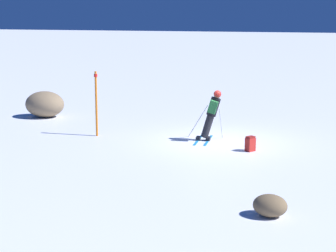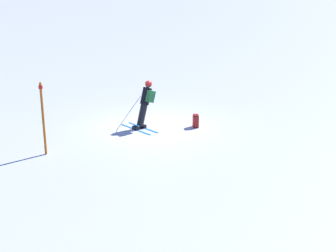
# 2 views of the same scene
# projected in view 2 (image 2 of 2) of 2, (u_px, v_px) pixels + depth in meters

# --- Properties ---
(ground_plane) EXTENTS (300.00, 300.00, 0.00)m
(ground_plane) POSITION_uv_depth(u_px,v_px,m) (152.00, 127.00, 18.18)
(ground_plane) COLOR white
(skier) EXTENTS (1.40, 1.81, 1.85)m
(skier) POSITION_uv_depth(u_px,v_px,m) (145.00, 102.00, 17.77)
(skier) COLOR #1E7AC6
(skier) RESTS_ON ground
(spare_backpack) EXTENTS (0.34, 0.37, 0.50)m
(spare_backpack) POSITION_uv_depth(u_px,v_px,m) (196.00, 121.00, 18.05)
(spare_backpack) COLOR #AD231E
(spare_backpack) RESTS_ON ground
(trail_marker) EXTENTS (0.13, 0.13, 2.40)m
(trail_marker) POSITION_uv_depth(u_px,v_px,m) (43.00, 116.00, 14.94)
(trail_marker) COLOR orange
(trail_marker) RESTS_ON ground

